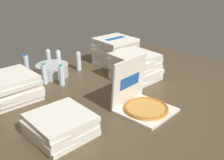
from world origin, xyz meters
The scene contains 13 objects.
ground_plane centered at (0.00, 0.00, -0.01)m, with size 3.20×2.40×0.02m, color #4C3D28.
open_pizza_box centered at (-0.10, -0.30, 0.08)m, with size 0.41×0.42×0.43m.
pizza_stack_right_near centered at (-0.73, 0.69, 0.12)m, with size 0.47×0.47×0.24m.
pizza_stack_left_mid centered at (0.40, 0.15, 0.14)m, with size 0.48×0.49×0.28m.
pizza_stack_right_mid centered at (0.61, 0.63, 0.16)m, with size 0.47×0.47×0.33m.
pizza_stack_center_near centered at (-0.79, -0.09, 0.08)m, with size 0.46×0.46×0.16m.
ice_bucket centered at (-0.14, 0.89, 0.07)m, with size 0.35×0.35×0.13m, color #B7BABF.
water_bottle_0 centered at (-0.01, 1.13, 0.10)m, with size 0.06×0.06×0.22m.
water_bottle_1 centered at (-0.23, 0.61, 0.10)m, with size 0.06×0.06×0.22m.
water_bottle_2 centered at (0.18, 0.81, 0.10)m, with size 0.06×0.06×0.22m.
water_bottle_3 centered at (-0.28, 1.17, 0.10)m, with size 0.06×0.06×0.22m.
water_bottle_4 centered at (-0.32, 0.77, 0.10)m, with size 0.06×0.06×0.22m.
water_bottle_5 centered at (0.06, 1.03, 0.10)m, with size 0.06×0.06×0.22m.
Camera 1 is at (-1.81, -1.52, 1.18)m, focal length 44.75 mm.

